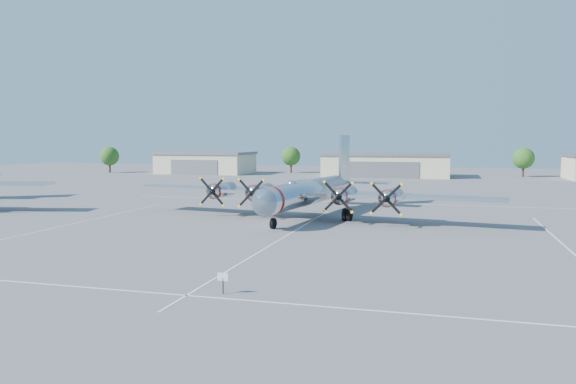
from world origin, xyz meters
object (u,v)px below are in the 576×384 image
(hangar_center, at_px, (387,164))
(tree_east, at_px, (523,158))
(tree_west, at_px, (291,156))
(main_bomber_b29, at_px, (310,216))
(hangar_west, at_px, (206,162))
(info_placard, at_px, (223,279))
(tree_far_west, at_px, (109,156))

(hangar_center, height_order, tree_east, tree_east)
(tree_west, bearing_deg, tree_east, -2.08)
(tree_west, distance_m, main_bomber_b29, 83.63)
(hangar_west, height_order, info_placard, hangar_west)
(hangar_west, bearing_deg, tree_east, 4.60)
(tree_far_west, bearing_deg, hangar_center, 3.24)
(hangar_west, distance_m, main_bomber_b29, 84.41)
(main_bomber_b29, bearing_deg, info_placard, -77.11)
(hangar_center, relative_size, tree_far_west, 4.31)
(tree_west, bearing_deg, info_placard, -76.48)
(hangar_west, bearing_deg, tree_far_west, -170.99)
(hangar_west, relative_size, tree_far_west, 3.40)
(hangar_center, height_order, main_bomber_b29, hangar_center)
(hangar_center, bearing_deg, tree_east, 11.38)
(tree_west, relative_size, main_bomber_b29, 0.17)
(hangar_west, bearing_deg, main_bomber_b29, -58.51)
(info_placard, bearing_deg, tree_east, 73.39)
(hangar_center, height_order, tree_far_west, tree_far_west)
(hangar_west, xyz_separation_m, main_bomber_b29, (44.07, -71.94, -2.71))
(hangar_center, distance_m, tree_west, 26.30)
(hangar_center, bearing_deg, info_placard, -89.05)
(tree_east, bearing_deg, info_placard, -104.53)
(tree_west, xyz_separation_m, info_placard, (26.72, -111.14, -3.43))
(tree_west, relative_size, tree_east, 1.00)
(tree_far_west, xyz_separation_m, info_placard, (71.72, -99.14, -3.43))
(hangar_center, bearing_deg, main_bomber_b29, -90.74)
(tree_far_west, bearing_deg, hangar_west, 9.01)
(tree_east, bearing_deg, tree_west, 177.92)
(info_placard, bearing_deg, tree_west, 101.43)
(tree_west, height_order, info_placard, tree_west)
(tree_east, relative_size, info_placard, 5.88)
(hangar_west, distance_m, tree_west, 21.61)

